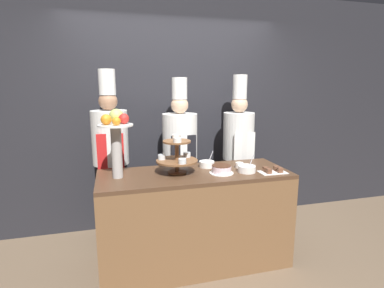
{
  "coord_description": "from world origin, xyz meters",
  "views": [
    {
      "loc": [
        -0.72,
        -2.25,
        1.71
      ],
      "look_at": [
        0.0,
        0.43,
        1.17
      ],
      "focal_mm": 28.0,
      "sensor_mm": 36.0,
      "label": 1
    }
  ],
  "objects_px": {
    "cake_square_tray": "(273,171)",
    "cup_white": "(239,165)",
    "tiered_stand": "(177,156)",
    "chef_center_left": "(180,153)",
    "chef_center_right": "(238,148)",
    "serving_bowl_far": "(207,164)",
    "serving_bowl_near": "(247,169)",
    "cake_round": "(221,170)",
    "chef_left": "(111,153)",
    "fruit_pedestal": "(116,133)"
  },
  "relations": [
    {
      "from": "chef_left",
      "to": "cup_white",
      "type": "bearing_deg",
      "value": -25.55
    },
    {
      "from": "cake_round",
      "to": "serving_bowl_near",
      "type": "xyz_separation_m",
      "value": [
        0.24,
        -0.02,
        -0.01
      ]
    },
    {
      "from": "serving_bowl_far",
      "to": "cake_square_tray",
      "type": "bearing_deg",
      "value": -32.97
    },
    {
      "from": "cake_round",
      "to": "serving_bowl_near",
      "type": "distance_m",
      "value": 0.24
    },
    {
      "from": "serving_bowl_far",
      "to": "tiered_stand",
      "type": "bearing_deg",
      "value": -157.73
    },
    {
      "from": "cake_square_tray",
      "to": "cup_white",
      "type": "bearing_deg",
      "value": 134.66
    },
    {
      "from": "cup_white",
      "to": "serving_bowl_far",
      "type": "height_order",
      "value": "serving_bowl_far"
    },
    {
      "from": "cake_round",
      "to": "cup_white",
      "type": "bearing_deg",
      "value": 29.32
    },
    {
      "from": "cup_white",
      "to": "chef_center_right",
      "type": "distance_m",
      "value": 0.63
    },
    {
      "from": "chef_left",
      "to": "chef_center_right",
      "type": "height_order",
      "value": "chef_left"
    },
    {
      "from": "cake_square_tray",
      "to": "chef_center_right",
      "type": "distance_m",
      "value": 0.82
    },
    {
      "from": "cup_white",
      "to": "chef_center_left",
      "type": "bearing_deg",
      "value": 128.4
    },
    {
      "from": "fruit_pedestal",
      "to": "cake_square_tray",
      "type": "distance_m",
      "value": 1.45
    },
    {
      "from": "chef_center_right",
      "to": "cup_white",
      "type": "bearing_deg",
      "value": -112.4
    },
    {
      "from": "serving_bowl_near",
      "to": "serving_bowl_far",
      "type": "relative_size",
      "value": 1.02
    },
    {
      "from": "cake_square_tray",
      "to": "chef_left",
      "type": "bearing_deg",
      "value": 150.62
    },
    {
      "from": "cake_round",
      "to": "chef_center_left",
      "type": "height_order",
      "value": "chef_center_left"
    },
    {
      "from": "tiered_stand",
      "to": "cake_square_tray",
      "type": "xyz_separation_m",
      "value": [
        0.86,
        -0.21,
        -0.15
      ]
    },
    {
      "from": "cup_white",
      "to": "chef_center_left",
      "type": "distance_m",
      "value": 0.74
    },
    {
      "from": "tiered_stand",
      "to": "serving_bowl_near",
      "type": "relative_size",
      "value": 2.32
    },
    {
      "from": "cup_white",
      "to": "cake_square_tray",
      "type": "xyz_separation_m",
      "value": [
        0.23,
        -0.23,
        -0.01
      ]
    },
    {
      "from": "tiered_stand",
      "to": "chef_center_right",
      "type": "bearing_deg",
      "value": 34.84
    },
    {
      "from": "cup_white",
      "to": "chef_left",
      "type": "relative_size",
      "value": 0.04
    },
    {
      "from": "tiered_stand",
      "to": "serving_bowl_far",
      "type": "relative_size",
      "value": 2.37
    },
    {
      "from": "chef_left",
      "to": "chef_center_right",
      "type": "relative_size",
      "value": 1.02
    },
    {
      "from": "tiered_stand",
      "to": "cake_square_tray",
      "type": "distance_m",
      "value": 0.9
    },
    {
      "from": "cake_square_tray",
      "to": "chef_left",
      "type": "xyz_separation_m",
      "value": [
        -1.45,
        0.81,
        0.08
      ]
    },
    {
      "from": "cup_white",
      "to": "serving_bowl_far",
      "type": "relative_size",
      "value": 0.48
    },
    {
      "from": "tiered_stand",
      "to": "serving_bowl_far",
      "type": "distance_m",
      "value": 0.38
    },
    {
      "from": "cup_white",
      "to": "cake_square_tray",
      "type": "relative_size",
      "value": 0.31
    },
    {
      "from": "tiered_stand",
      "to": "chef_center_left",
      "type": "xyz_separation_m",
      "value": [
        0.17,
        0.6,
        -0.11
      ]
    },
    {
      "from": "fruit_pedestal",
      "to": "serving_bowl_near",
      "type": "distance_m",
      "value": 1.22
    },
    {
      "from": "serving_bowl_far",
      "to": "chef_center_right",
      "type": "xyz_separation_m",
      "value": [
        0.54,
        0.47,
        0.04
      ]
    },
    {
      "from": "fruit_pedestal",
      "to": "serving_bowl_far",
      "type": "distance_m",
      "value": 0.94
    },
    {
      "from": "cup_white",
      "to": "chef_center_right",
      "type": "height_order",
      "value": "chef_center_right"
    },
    {
      "from": "cake_round",
      "to": "chef_left",
      "type": "height_order",
      "value": "chef_left"
    },
    {
      "from": "chef_center_left",
      "to": "tiered_stand",
      "type": "bearing_deg",
      "value": -105.61
    },
    {
      "from": "fruit_pedestal",
      "to": "cup_white",
      "type": "relative_size",
      "value": 7.74
    },
    {
      "from": "fruit_pedestal",
      "to": "chef_left",
      "type": "height_order",
      "value": "chef_left"
    },
    {
      "from": "tiered_stand",
      "to": "cup_white",
      "type": "xyz_separation_m",
      "value": [
        0.63,
        0.02,
        -0.14
      ]
    },
    {
      "from": "fruit_pedestal",
      "to": "serving_bowl_far",
      "type": "xyz_separation_m",
      "value": [
        0.86,
        0.11,
        -0.36
      ]
    },
    {
      "from": "tiered_stand",
      "to": "chef_center_left",
      "type": "bearing_deg",
      "value": 74.39
    },
    {
      "from": "serving_bowl_near",
      "to": "chef_center_right",
      "type": "bearing_deg",
      "value": 72.38
    },
    {
      "from": "cake_square_tray",
      "to": "chef_center_right",
      "type": "relative_size",
      "value": 0.14
    },
    {
      "from": "cup_white",
      "to": "chef_center_right",
      "type": "bearing_deg",
      "value": 67.6
    },
    {
      "from": "serving_bowl_far",
      "to": "cake_round",
      "type": "bearing_deg",
      "value": -75.44
    },
    {
      "from": "cake_square_tray",
      "to": "chef_left",
      "type": "distance_m",
      "value": 1.66
    },
    {
      "from": "cup_white",
      "to": "chef_left",
      "type": "distance_m",
      "value": 1.35
    },
    {
      "from": "serving_bowl_far",
      "to": "chef_center_left",
      "type": "xyz_separation_m",
      "value": [
        -0.16,
        0.47,
        0.02
      ]
    },
    {
      "from": "cup_white",
      "to": "chef_center_right",
      "type": "xyz_separation_m",
      "value": [
        0.24,
        0.58,
        0.04
      ]
    }
  ]
}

